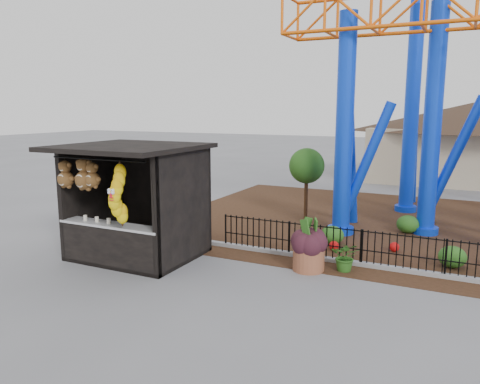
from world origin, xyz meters
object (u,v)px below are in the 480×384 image
at_px(terracotta_planter, 309,258).
at_px(roller_coaster, 480,32).
at_px(potted_plant, 346,257).
at_px(prize_booth, 130,204).

bearing_deg(terracotta_planter, roller_coaster, 60.43).
xyz_separation_m(terracotta_planter, potted_plant, (0.87, 0.34, 0.07)).
distance_m(prize_booth, roller_coaster, 12.00).
relative_size(prize_booth, roller_coaster, 0.32).
bearing_deg(prize_booth, terracotta_planter, 14.65).
relative_size(terracotta_planter, potted_plant, 1.03).
bearing_deg(terracotta_planter, potted_plant, 21.29).
xyz_separation_m(roller_coaster, terracotta_planter, (-3.47, -6.11, -6.13)).
bearing_deg(prize_booth, roller_coaster, 42.04).
distance_m(roller_coaster, terracotta_planter, 9.32).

